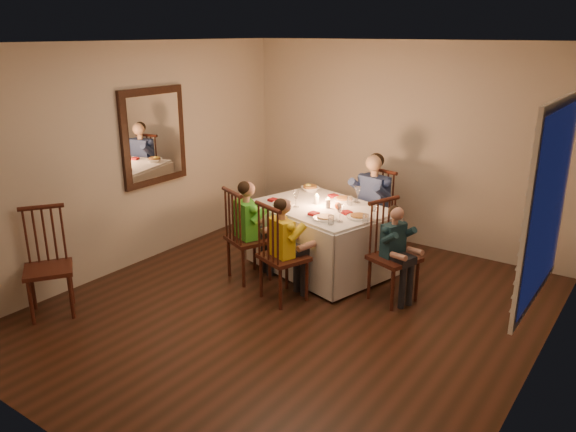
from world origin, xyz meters
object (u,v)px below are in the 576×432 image
Objects in this scene: chair_near_left at (250,278)px; child_yellow at (284,298)px; chair_near_right at (284,298)px; chair_extra at (55,313)px; serving_bowl at (310,189)px; chair_adult at (370,253)px; child_green at (250,278)px; chair_end at (392,300)px; dining_table at (322,224)px; child_teal at (392,300)px; adult at (370,253)px.

chair_near_left is 0.66m from child_yellow.
chair_near_right is at bearing -0.00° from child_yellow.
serving_bowl reaches higher than chair_extra.
child_yellow is (1.69, 1.60, 0.00)m from chair_extra.
chair_adult is at bearing -76.37° from chair_near_right.
child_green is 5.25× the size of serving_bowl.
chair_end is 4.90× the size of serving_bowl.
chair_extra is (-2.64, -2.24, 0.00)m from chair_end.
dining_table is 1.56× the size of child_yellow.
chair_adult is 1.04× the size of child_teal.
serving_bowl reaches higher than chair_near_left.
child_yellow is (-0.15, -1.67, 0.00)m from chair_adult.
child_teal is (0.95, 0.64, 0.00)m from child_yellow.
dining_table reaches higher than chair_extra.
chair_near_right is (0.63, -0.20, 0.00)m from chair_near_left.
adult is 1.67m from child_yellow.
serving_bowl is (-0.55, 1.34, 0.81)m from chair_near_right.
chair_near_right is at bearing -69.38° from dining_table.
chair_extra is at bearing 62.33° from child_yellow.
adult is 1.30m from child_teal.
chair_near_left is (-0.54, -0.69, -0.56)m from dining_table.
chair_extra is (-1.06, -1.80, 0.00)m from chair_near_left.
child_green is at bearing 124.19° from child_teal.
chair_adult is at bearing 56.31° from chair_end.
dining_table reaches higher than chair_near_right.
child_green is at bearing -106.17° from chair_adult.
dining_table is at bearing -105.37° from child_green.
serving_bowl is (0.07, 1.14, 0.81)m from chair_near_left.
serving_bowl is (-0.46, 0.45, 0.25)m from dining_table.
child_teal is (1.57, 0.44, 0.00)m from child_green.
chair_extra is at bearing 148.97° from child_teal.
adult reaches higher than child_green.
dining_table is 0.99m from chair_adult.
child_green reaches higher than child_yellow.
child_green is at bearing -93.65° from serving_bowl.
dining_table is at bearing -65.22° from child_yellow.
chair_extra is at bearing 81.97° from chair_near_left.
child_yellow is 1.14m from child_teal.
serving_bowl is (1.13, 2.94, 0.81)m from chair_extra.
adult reaches higher than chair_adult.
child_teal is at bearing -40.49° from chair_adult.
chair_near_left is 4.90× the size of serving_bowl.
serving_bowl is (-0.55, 1.34, 0.81)m from child_yellow.
chair_near_left is (-0.78, -1.47, 0.00)m from chair_adult.
chair_near_right is at bearing -67.51° from serving_bowl.
dining_table reaches higher than child_teal.
dining_table is at bearing -95.61° from chair_adult.
serving_bowl is (-0.71, -0.33, 0.81)m from chair_adult.
chair_near_right is 1.04× the size of child_teal.
chair_near_left is 1.66m from adult.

